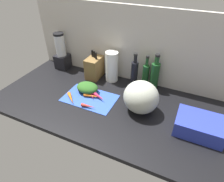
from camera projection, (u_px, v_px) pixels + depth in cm
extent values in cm
cube|color=black|center=(108.00, 104.00, 140.74)|extent=(170.00, 80.00, 3.00)
cube|color=#BCB7AD|center=(129.00, 45.00, 150.64)|extent=(170.00, 3.00, 60.00)
cube|color=#2D51B7|center=(90.00, 98.00, 143.84)|extent=(39.25, 24.82, 0.80)
cone|color=orange|center=(71.00, 98.00, 140.81)|extent=(11.27, 10.55, 2.70)
cone|color=#B2264C|center=(98.00, 96.00, 142.27)|extent=(13.37, 8.17, 3.56)
cone|color=#B2264C|center=(87.00, 86.00, 153.77)|extent=(11.59, 9.95, 2.20)
cone|color=orange|center=(93.00, 96.00, 142.70)|extent=(14.93, 5.04, 2.30)
cone|color=#B2264C|center=(92.00, 88.00, 150.93)|extent=(14.58, 3.55, 3.33)
cone|color=red|center=(85.00, 91.00, 147.78)|extent=(11.73, 12.33, 2.96)
cone|color=red|center=(88.00, 106.00, 133.72)|extent=(10.58, 3.48, 2.36)
cone|color=#B2264C|center=(91.00, 93.00, 145.42)|extent=(12.74, 12.14, 2.83)
cone|color=red|center=(86.00, 87.00, 152.18)|extent=(12.03, 12.17, 3.59)
cone|color=orange|center=(82.00, 89.00, 151.01)|extent=(9.33, 8.85, 2.24)
ellipsoid|color=#2D6023|center=(87.00, 88.00, 147.90)|extent=(17.14, 13.18, 7.25)
ellipsoid|color=#B2B7A8|center=(141.00, 97.00, 126.49)|extent=(23.64, 21.80, 22.81)
cube|color=brown|center=(94.00, 68.00, 164.11)|extent=(10.94, 16.46, 18.03)
cylinder|color=black|center=(92.00, 53.00, 159.88)|extent=(1.89, 1.89, 5.50)
cylinder|color=black|center=(94.00, 54.00, 158.27)|extent=(1.54, 1.54, 5.50)
cylinder|color=black|center=(96.00, 56.00, 155.89)|extent=(1.54, 1.54, 5.50)
cube|color=black|center=(63.00, 61.00, 179.75)|extent=(11.76, 11.76, 12.62)
cylinder|color=silver|center=(60.00, 45.00, 170.56)|extent=(8.82, 8.82, 18.75)
cylinder|color=black|center=(58.00, 34.00, 164.55)|extent=(8.99, 8.99, 1.80)
cylinder|color=white|center=(112.00, 67.00, 157.81)|extent=(10.34, 10.34, 25.56)
cylinder|color=black|center=(134.00, 75.00, 151.13)|extent=(5.49, 5.49, 21.49)
cylinder|color=black|center=(135.00, 59.00, 143.14)|extent=(2.51, 2.51, 5.79)
cylinder|color=black|center=(136.00, 55.00, 140.98)|extent=(2.89, 2.89, 1.60)
cylinder|color=#19421E|center=(145.00, 76.00, 151.95)|extent=(5.28, 5.28, 18.76)
cylinder|color=#19421E|center=(147.00, 62.00, 144.53)|extent=(2.12, 2.12, 6.61)
cylinder|color=black|center=(148.00, 57.00, 142.13)|extent=(2.44, 2.44, 1.60)
cylinder|color=#19421E|center=(154.00, 77.00, 148.01)|extent=(6.69, 6.69, 22.25)
cylinder|color=#19421E|center=(157.00, 60.00, 139.73)|extent=(3.20, 3.20, 6.06)
cylinder|color=black|center=(158.00, 55.00, 137.49)|extent=(3.69, 3.69, 1.60)
cube|color=#2838AD|center=(199.00, 126.00, 114.36)|extent=(27.64, 20.19, 10.04)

